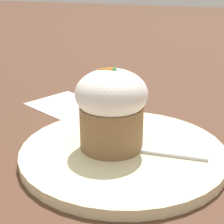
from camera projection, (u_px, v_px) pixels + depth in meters
ground_plane at (123, 158)px, 0.48m from camera, size 4.00×4.00×0.00m
dessert_plate at (123, 153)px, 0.47m from camera, size 0.26×0.26×0.01m
carrot_cake at (112, 107)px, 0.46m from camera, size 0.09×0.09×0.10m
spoon at (134, 148)px, 0.47m from camera, size 0.13×0.04×0.01m
paper_napkin at (66, 105)px, 0.66m from camera, size 0.15×0.14×0.00m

